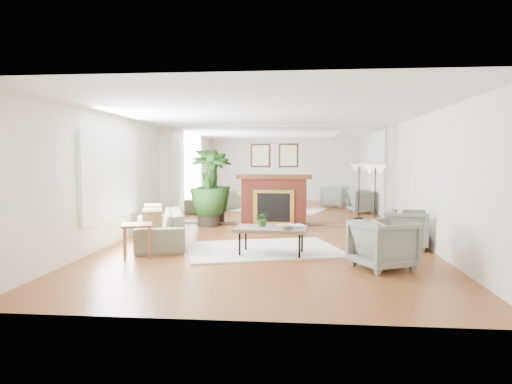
# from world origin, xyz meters

# --- Properties ---
(ground) EXTENTS (7.00, 7.00, 0.00)m
(ground) POSITION_xyz_m (0.00, 0.00, 0.00)
(ground) COLOR brown
(ground) RESTS_ON ground
(wall_left) EXTENTS (0.02, 7.00, 2.50)m
(wall_left) POSITION_xyz_m (-2.99, 0.00, 1.25)
(wall_left) COLOR silver
(wall_left) RESTS_ON ground
(wall_right) EXTENTS (0.02, 7.00, 2.50)m
(wall_right) POSITION_xyz_m (2.99, 0.00, 1.25)
(wall_right) COLOR silver
(wall_right) RESTS_ON ground
(wall_back) EXTENTS (6.00, 0.02, 2.50)m
(wall_back) POSITION_xyz_m (0.00, 3.49, 1.25)
(wall_back) COLOR silver
(wall_back) RESTS_ON ground
(mirror_panel) EXTENTS (5.40, 0.04, 2.40)m
(mirror_panel) POSITION_xyz_m (0.00, 3.47, 1.25)
(mirror_panel) COLOR silver
(mirror_panel) RESTS_ON wall_back
(window_panel) EXTENTS (0.04, 2.40, 1.50)m
(window_panel) POSITION_xyz_m (-2.96, 0.40, 1.35)
(window_panel) COLOR #B2E09E
(window_panel) RESTS_ON wall_left
(fireplace) EXTENTS (1.85, 0.83, 2.05)m
(fireplace) POSITION_xyz_m (0.00, 3.26, 0.66)
(fireplace) COLOR maroon
(fireplace) RESTS_ON ground
(area_rug) EXTENTS (3.17, 2.65, 0.03)m
(area_rug) POSITION_xyz_m (-0.04, 0.17, 0.01)
(area_rug) COLOR white
(area_rug) RESTS_ON ground
(coffee_table) EXTENTS (1.27, 0.81, 0.48)m
(coffee_table) POSITION_xyz_m (0.15, -0.27, 0.44)
(coffee_table) COLOR #695D53
(coffee_table) RESTS_ON ground
(sofa) EXTENTS (1.50, 2.39, 0.65)m
(sofa) POSITION_xyz_m (-2.09, 0.56, 0.33)
(sofa) COLOR slate
(sofa) RESTS_ON ground
(armchair_back) EXTENTS (0.94, 0.92, 0.72)m
(armchair_back) POSITION_xyz_m (2.60, 0.60, 0.36)
(armchair_back) COLOR gray
(armchair_back) RESTS_ON ground
(armchair_front) EXTENTS (1.08, 1.07, 0.74)m
(armchair_front) POSITION_xyz_m (1.88, -1.08, 0.37)
(armchair_front) COLOR gray
(armchair_front) RESTS_ON ground
(side_table) EXTENTS (0.63, 0.63, 0.57)m
(side_table) POSITION_xyz_m (-2.09, -0.65, 0.48)
(side_table) COLOR olive
(side_table) RESTS_ON ground
(potted_ficus) EXTENTS (1.14, 1.14, 1.92)m
(potted_ficus) POSITION_xyz_m (-1.62, 3.10, 1.02)
(potted_ficus) COLOR black
(potted_ficus) RESTS_ON ground
(floor_lamp) EXTENTS (0.50, 0.28, 1.53)m
(floor_lamp) POSITION_xyz_m (2.27, 2.13, 1.31)
(floor_lamp) COLOR black
(floor_lamp) RESTS_ON ground
(tabletop_plant) EXTENTS (0.27, 0.24, 0.28)m
(tabletop_plant) POSITION_xyz_m (-0.01, -0.16, 0.62)
(tabletop_plant) COLOR #305D22
(tabletop_plant) RESTS_ON coffee_table
(fruit_bowl) EXTENTS (0.36, 0.36, 0.07)m
(fruit_bowl) POSITION_xyz_m (0.39, -0.39, 0.52)
(fruit_bowl) COLOR olive
(fruit_bowl) RESTS_ON coffee_table
(book) EXTENTS (0.31, 0.35, 0.02)m
(book) POSITION_xyz_m (0.50, -0.12, 0.49)
(book) COLOR olive
(book) RESTS_ON coffee_table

